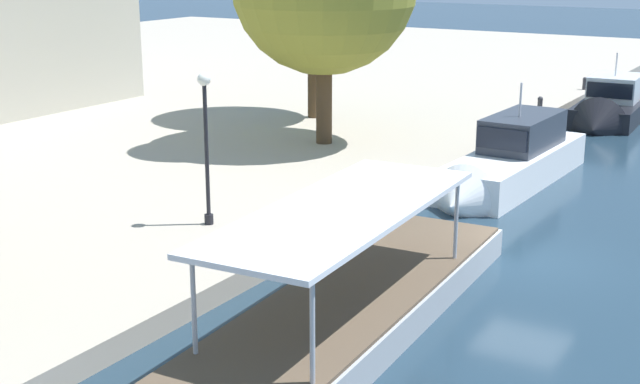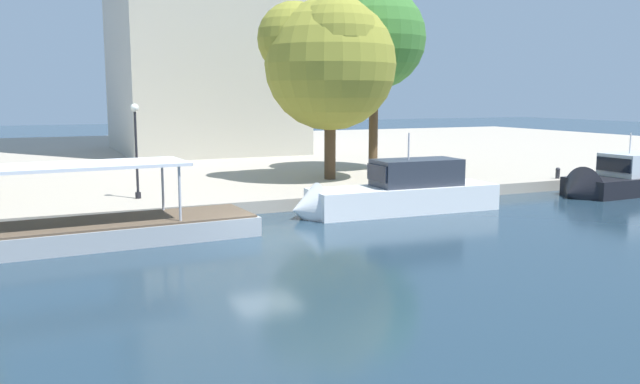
% 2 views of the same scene
% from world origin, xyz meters
% --- Properties ---
extents(ground_plane, '(220.00, 220.00, 0.00)m').
position_xyz_m(ground_plane, '(0.00, 0.00, 0.00)').
color(ground_plane, '#1E3342').
extents(dock_promenade, '(120.00, 55.00, 0.60)m').
position_xyz_m(dock_promenade, '(0.00, 32.92, 0.30)').
color(dock_promenade, '#A39989').
rests_on(dock_promenade, ground_plane).
extents(tour_boat_1, '(15.12, 3.94, 4.32)m').
position_xyz_m(tour_boat_1, '(-8.02, 2.00, 0.27)').
color(tour_boat_1, '#9EA3A8').
rests_on(tour_boat_1, ground_plane).
extents(motor_yacht_2, '(10.19, 2.81, 4.47)m').
position_xyz_m(motor_yacht_2, '(7.50, 3.17, 0.74)').
color(motor_yacht_2, white).
rests_on(motor_yacht_2, ground_plane).
extents(motor_yacht_3, '(8.11, 3.24, 4.48)m').
position_xyz_m(motor_yacht_3, '(21.70, 2.98, 0.59)').
color(motor_yacht_3, black).
rests_on(motor_yacht_3, ground_plane).
extents(mooring_bollard_0, '(0.27, 0.27, 0.66)m').
position_xyz_m(mooring_bollard_0, '(20.37, 6.09, 0.95)').
color(mooring_bollard_0, '#2D2D33').
rests_on(mooring_bollard_0, dock_promenade).
extents(lamp_post, '(0.38, 0.38, 4.46)m').
position_xyz_m(lamp_post, '(-3.35, 8.53, 3.27)').
color(lamp_post, black).
rests_on(lamp_post, dock_promenade).
extents(tree_0, '(6.60, 6.60, 11.80)m').
position_xyz_m(tree_0, '(12.67, 14.82, 9.20)').
color(tree_0, '#4C3823').
rests_on(tree_0, dock_promenade).
extents(tree_1, '(7.71, 7.52, 10.36)m').
position_xyz_m(tree_1, '(7.78, 11.27, 7.59)').
color(tree_1, '#4C3823').
rests_on(tree_1, dock_promenade).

